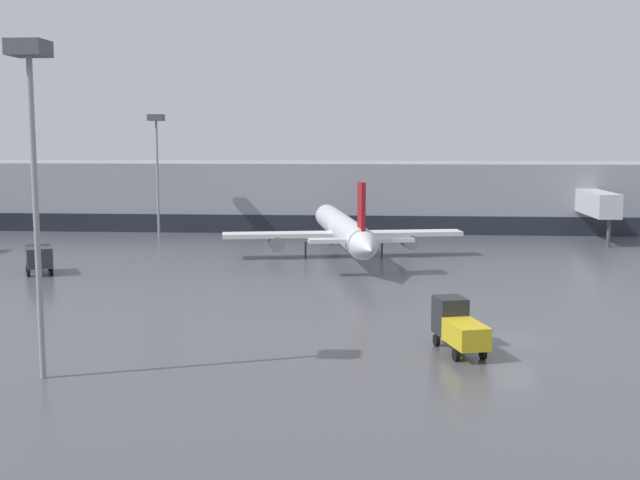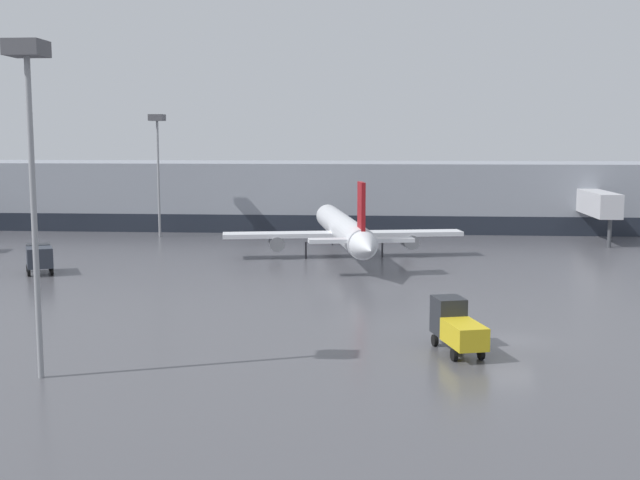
{
  "view_description": "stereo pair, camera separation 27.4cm",
  "coord_description": "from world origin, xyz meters",
  "px_view_note": "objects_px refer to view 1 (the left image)",
  "views": [
    {
      "loc": [
        -8.45,
        -48.79,
        12.34
      ],
      "look_at": [
        -13.81,
        24.11,
        3.0
      ],
      "focal_mm": 45.0,
      "sensor_mm": 36.0,
      "label": 1
    },
    {
      "loc": [
        -8.17,
        -48.77,
        12.34
      ],
      "look_at": [
        -13.81,
        24.11,
        3.0
      ],
      "focal_mm": 45.0,
      "sensor_mm": 36.0,
      "label": 2
    }
  ],
  "objects_px": {
    "service_truck_1": "(39,257)",
    "service_truck_0": "(458,325)",
    "apron_light_mast_0": "(157,138)",
    "parked_jet_0": "(343,229)",
    "apron_light_mast_1": "(31,112)"
  },
  "relations": [
    {
      "from": "apron_light_mast_0",
      "to": "apron_light_mast_1",
      "type": "height_order",
      "value": "apron_light_mast_1"
    },
    {
      "from": "parked_jet_0",
      "to": "service_truck_1",
      "type": "relative_size",
      "value": 7.12
    },
    {
      "from": "service_truck_1",
      "to": "service_truck_0",
      "type": "bearing_deg",
      "value": -150.92
    },
    {
      "from": "parked_jet_0",
      "to": "service_truck_1",
      "type": "xyz_separation_m",
      "value": [
        -27.25,
        -12.31,
        -1.32
      ]
    },
    {
      "from": "parked_jet_0",
      "to": "apron_light_mast_0",
      "type": "xyz_separation_m",
      "value": [
        -23.91,
        15.78,
        9.39
      ]
    },
    {
      "from": "parked_jet_0",
      "to": "apron_light_mast_0",
      "type": "relative_size",
      "value": 2.21
    },
    {
      "from": "apron_light_mast_0",
      "to": "apron_light_mast_1",
      "type": "bearing_deg",
      "value": -80.11
    },
    {
      "from": "apron_light_mast_1",
      "to": "apron_light_mast_0",
      "type": "bearing_deg",
      "value": 99.89
    },
    {
      "from": "apron_light_mast_0",
      "to": "apron_light_mast_1",
      "type": "xyz_separation_m",
      "value": [
        10.33,
        -59.25,
        1.34
      ]
    },
    {
      "from": "service_truck_1",
      "to": "apron_light_mast_0",
      "type": "xyz_separation_m",
      "value": [
        3.34,
        28.1,
        10.7
      ]
    },
    {
      "from": "parked_jet_0",
      "to": "service_truck_1",
      "type": "height_order",
      "value": "parked_jet_0"
    },
    {
      "from": "service_truck_0",
      "to": "apron_light_mast_0",
      "type": "relative_size",
      "value": 0.36
    },
    {
      "from": "parked_jet_0",
      "to": "apron_light_mast_1",
      "type": "xyz_separation_m",
      "value": [
        -13.58,
        -43.47,
        10.72
      ]
    },
    {
      "from": "service_truck_0",
      "to": "parked_jet_0",
      "type": "bearing_deg",
      "value": -2.51
    },
    {
      "from": "apron_light_mast_0",
      "to": "service_truck_1",
      "type": "bearing_deg",
      "value": -96.78
    }
  ]
}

